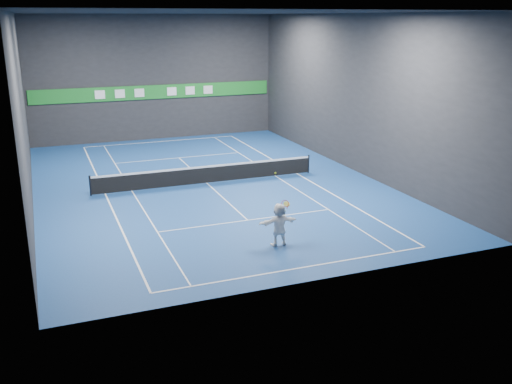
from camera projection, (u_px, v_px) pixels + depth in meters
name	position (u px, v px, depth m)	size (l,w,h in m)	color
ground	(207.00, 183.00, 31.40)	(26.00, 26.00, 0.00)	navy
ceiling	(203.00, 12.00, 28.75)	(26.00, 26.00, 0.00)	black
wall_back	(155.00, 78.00, 41.65)	(18.00, 0.10, 9.00)	#242527
wall_front	(318.00, 155.00, 18.50)	(18.00, 0.10, 9.00)	#242527
wall_left	(22.00, 111.00, 26.95)	(0.10, 26.00, 9.00)	#242527
wall_right	(353.00, 94.00, 33.20)	(0.10, 26.00, 9.00)	#242527
baseline_near	(300.00, 268.00, 20.81)	(10.98, 0.08, 0.01)	white
baseline_far	(161.00, 141.00, 41.99)	(10.98, 0.08, 0.01)	white
sideline_doubles_left	(105.00, 194.00, 29.49)	(0.08, 23.78, 0.01)	white
sideline_doubles_right	(297.00, 174.00, 33.30)	(0.08, 23.78, 0.01)	white
sideline_singles_left	(132.00, 191.00, 29.97)	(0.06, 23.78, 0.01)	white
sideline_singles_right	(276.00, 176.00, 32.82)	(0.06, 23.78, 0.01)	white
service_line_near	(248.00, 220.00, 25.70)	(8.23, 0.06, 0.01)	white
service_line_far	(179.00, 158.00, 37.10)	(8.23, 0.06, 0.01)	white
center_service_line	(207.00, 183.00, 31.40)	(0.06, 12.80, 0.01)	white
player	(279.00, 224.00, 22.67)	(1.62, 0.52, 1.75)	white
tennis_ball	(275.00, 173.00, 22.22)	(0.07, 0.07, 0.07)	#C4E626
tennis_net	(207.00, 174.00, 31.24)	(12.50, 0.10, 1.07)	black
sponsor_banner	(156.00, 92.00, 41.89)	(17.64, 0.11, 1.00)	#1B7F28
tennis_racket	(285.00, 205.00, 22.58)	(0.46, 0.31, 0.68)	red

